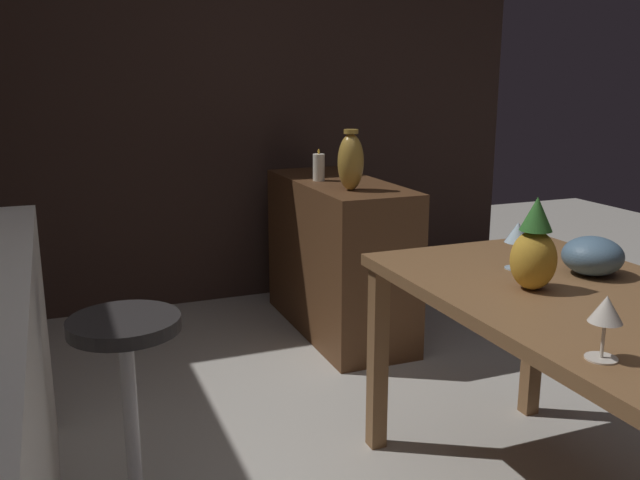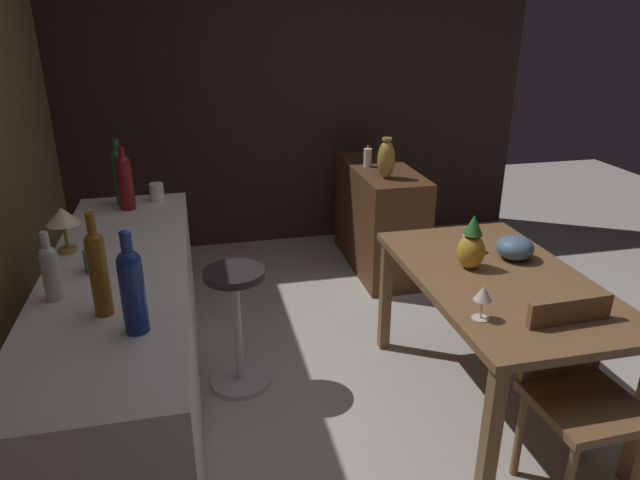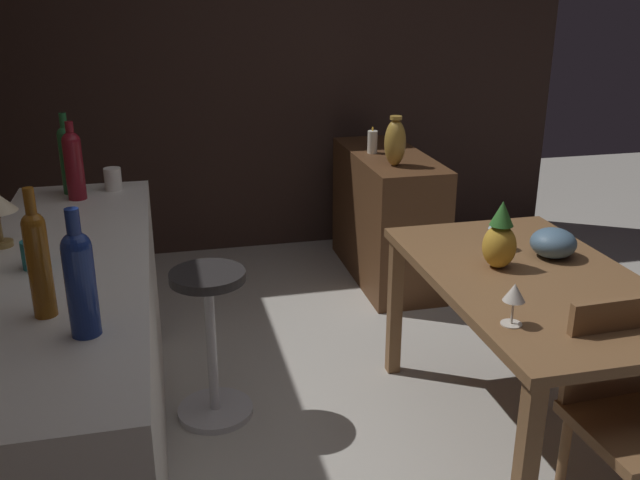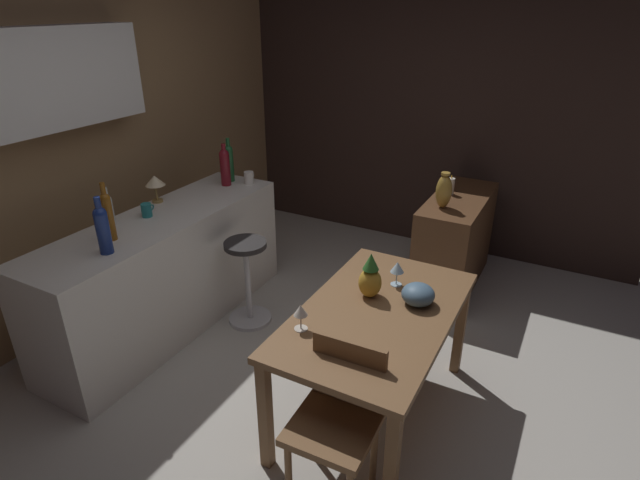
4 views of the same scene
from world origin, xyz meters
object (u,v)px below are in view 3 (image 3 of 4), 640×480
at_px(wine_bottle_ruby, 74,162).
at_px(pillar_candle_tall, 372,142).
at_px(sideboard_cabinet, 387,216).
at_px(wine_bottle_amber, 38,259).
at_px(dining_table, 534,297).
at_px(vase_brass, 395,142).
at_px(wine_bottle_green, 68,157).
at_px(wine_glass_left, 514,294).
at_px(chair_near_window, 631,414).
at_px(cup_white, 113,179).
at_px(cup_teal, 33,254).
at_px(wine_glass_right, 498,223).
at_px(wine_bottle_cobalt, 80,278).
at_px(bar_stool, 211,341).
at_px(pineapple_centerpiece, 500,239).
at_px(fruit_bowl, 553,243).

height_order(wine_bottle_ruby, pillar_candle_tall, wine_bottle_ruby).
bearing_deg(sideboard_cabinet, wine_bottle_amber, 139.68).
bearing_deg(dining_table, pillar_candle_tall, 3.16).
distance_m(pillar_candle_tall, vase_brass, 0.35).
height_order(dining_table, wine_bottle_green, wine_bottle_green).
relative_size(sideboard_cabinet, wine_glass_left, 7.37).
xyz_separation_m(chair_near_window, vase_brass, (2.09, 0.12, 0.47)).
bearing_deg(sideboard_cabinet, wine_bottle_green, 112.45).
height_order(wine_bottle_ruby, cup_white, wine_bottle_ruby).
height_order(wine_glass_left, pillar_candle_tall, pillar_candle_tall).
relative_size(dining_table, cup_teal, 12.61).
distance_m(dining_table, cup_teal, 1.88).
xyz_separation_m(wine_glass_left, vase_brass, (1.86, -0.22, 0.11)).
height_order(wine_glass_right, wine_bottle_cobalt, wine_bottle_cobalt).
distance_m(wine_glass_right, wine_bottle_green, 1.96).
relative_size(sideboard_cabinet, wine_bottle_amber, 2.83).
relative_size(sideboard_cabinet, bar_stool, 1.59).
height_order(pineapple_centerpiece, wine_bottle_green, wine_bottle_green).
bearing_deg(dining_table, wine_bottle_ruby, 61.82).
distance_m(pineapple_centerpiece, vase_brass, 1.39).
height_order(sideboard_cabinet, cup_teal, cup_teal).
bearing_deg(cup_teal, sideboard_cabinet, -47.73).
height_order(dining_table, wine_bottle_amber, wine_bottle_amber).
xyz_separation_m(pineapple_centerpiece, wine_bottle_ruby, (0.83, 1.67, 0.21)).
xyz_separation_m(wine_bottle_amber, vase_brass, (1.78, -1.69, -0.12)).
xyz_separation_m(sideboard_cabinet, wine_bottle_cobalt, (-2.22, 1.63, 0.66)).
distance_m(wine_bottle_cobalt, wine_bottle_green, 1.48).
bearing_deg(wine_bottle_cobalt, wine_glass_right, -65.54).
bearing_deg(pillar_candle_tall, chair_near_window, -176.47).
relative_size(fruit_bowl, cup_white, 1.65).
bearing_deg(wine_bottle_green, cup_teal, 177.71).
bearing_deg(cup_teal, wine_bottle_ruby, -5.04).
height_order(wine_glass_left, wine_glass_right, wine_glass_right).
height_order(pineapple_centerpiece, wine_bottle_cobalt, wine_bottle_cobalt).
height_order(wine_glass_right, wine_bottle_amber, wine_bottle_amber).
bearing_deg(pillar_candle_tall, dining_table, -176.84).
height_order(wine_glass_right, wine_bottle_green, wine_bottle_green).
xyz_separation_m(dining_table, sideboard_cabinet, (1.80, 0.01, -0.24)).
bearing_deg(sideboard_cabinet, fruit_bowl, -173.78).
relative_size(wine_glass_left, cup_teal, 1.38).
relative_size(bar_stool, wine_bottle_cobalt, 1.88).
bearing_deg(wine_glass_left, dining_table, -39.60).
relative_size(cup_teal, cup_white, 0.94).
distance_m(fruit_bowl, pillar_candle_tall, 1.69).
distance_m(wine_glass_left, wine_bottle_green, 2.08).
distance_m(chair_near_window, cup_white, 2.39).
distance_m(sideboard_cabinet, wine_glass_left, 2.22).
bearing_deg(cup_teal, cup_white, -13.47).
relative_size(pillar_candle_tall, vase_brass, 0.57).
bearing_deg(pineapple_centerpiece, vase_brass, -1.29).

